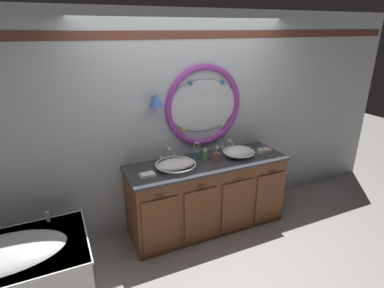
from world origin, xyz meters
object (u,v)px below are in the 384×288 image
object	(u,v)px
sink_basin_right	(239,152)
folded_hand_towel	(147,175)
sink_basin_left	(176,164)
toiletry_basket	(264,150)
soap_dispenser	(205,155)
toothbrush_holder_right	(217,156)
toothbrush_holder_left	(196,154)
bathtub	(5,273)

from	to	relation	value
sink_basin_right	folded_hand_towel	bearing A→B (deg)	-177.43
sink_basin_left	toiletry_basket	distance (m)	1.22
sink_basin_left	folded_hand_towel	xyz separation A→B (m)	(-0.35, -0.05, -0.04)
sink_basin_left	sink_basin_right	distance (m)	0.84
sink_basin_right	soap_dispenser	size ratio (longest dim) A/B	2.56
sink_basin_left	toothbrush_holder_right	xyz separation A→B (m)	(0.52, -0.01, 0.01)
folded_hand_towel	toiletry_basket	size ratio (longest dim) A/B	1.10
toothbrush_holder_right	sink_basin_left	bearing A→B (deg)	179.21
toothbrush_holder_left	folded_hand_towel	world-z (taller)	toothbrush_holder_left
sink_basin_left	sink_basin_right	world-z (taller)	sink_basin_right
soap_dispenser	toiletry_basket	size ratio (longest dim) A/B	1.00
soap_dispenser	folded_hand_towel	world-z (taller)	soap_dispenser
sink_basin_right	toothbrush_holder_left	world-z (taller)	toothbrush_holder_left
bathtub	toothbrush_holder_left	size ratio (longest dim) A/B	6.74
bathtub	sink_basin_left	distance (m)	1.90
soap_dispenser	folded_hand_towel	size ratio (longest dim) A/B	0.91
sink_basin_right	folded_hand_towel	distance (m)	1.19
sink_basin_left	toiletry_basket	xyz separation A→B (m)	(1.21, -0.02, -0.02)
toothbrush_holder_left	toothbrush_holder_right	bearing A→B (deg)	-40.80
toothbrush_holder_right	toothbrush_holder_left	bearing A→B (deg)	139.20
sink_basin_left	toothbrush_holder_left	size ratio (longest dim) A/B	2.14
bathtub	toiletry_basket	world-z (taller)	toiletry_basket
folded_hand_towel	sink_basin_left	bearing A→B (deg)	8.65
bathtub	soap_dispenser	world-z (taller)	soap_dispenser
toiletry_basket	toothbrush_holder_left	bearing A→B (deg)	168.63
sink_basin_left	soap_dispenser	size ratio (longest dim) A/B	3.02
sink_basin_left	bathtub	bearing A→B (deg)	-170.92
bathtub	toothbrush_holder_right	bearing A→B (deg)	6.86
sink_basin_left	soap_dispenser	bearing A→B (deg)	10.09
bathtub	toiletry_basket	bearing A→B (deg)	5.05
bathtub	sink_basin_right	world-z (taller)	sink_basin_right
sink_basin_left	soap_dispenser	xyz separation A→B (m)	(0.41, 0.07, 0.02)
sink_basin_left	toiletry_basket	size ratio (longest dim) A/B	3.01
bathtub	sink_basin_right	distance (m)	2.71
sink_basin_right	folded_hand_towel	size ratio (longest dim) A/B	2.33
sink_basin_right	toothbrush_holder_right	xyz separation A→B (m)	(-0.32, -0.01, -0.00)
bathtub	toothbrush_holder_left	bearing A→B (deg)	11.84
sink_basin_left	sink_basin_right	size ratio (longest dim) A/B	1.18
toothbrush_holder_left	sink_basin_right	bearing A→B (deg)	-17.29
toothbrush_holder_left	toothbrush_holder_right	size ratio (longest dim) A/B	1.06
toothbrush_holder_right	folded_hand_towel	bearing A→B (deg)	-176.97
bathtub	sink_basin_left	world-z (taller)	sink_basin_left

